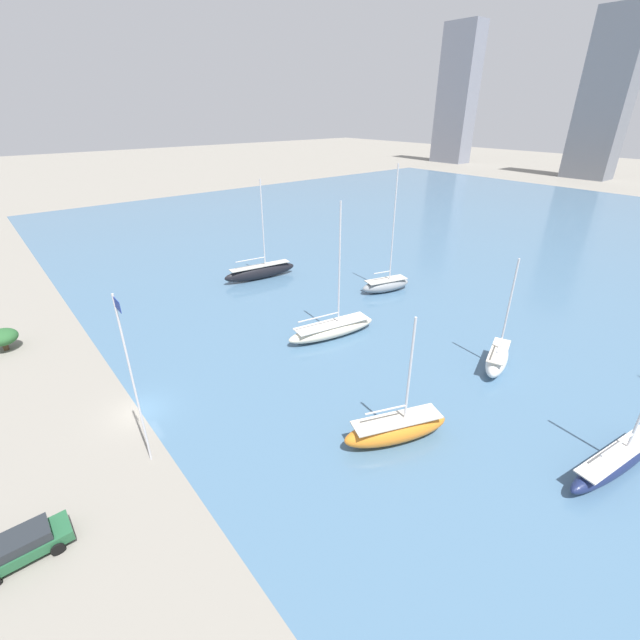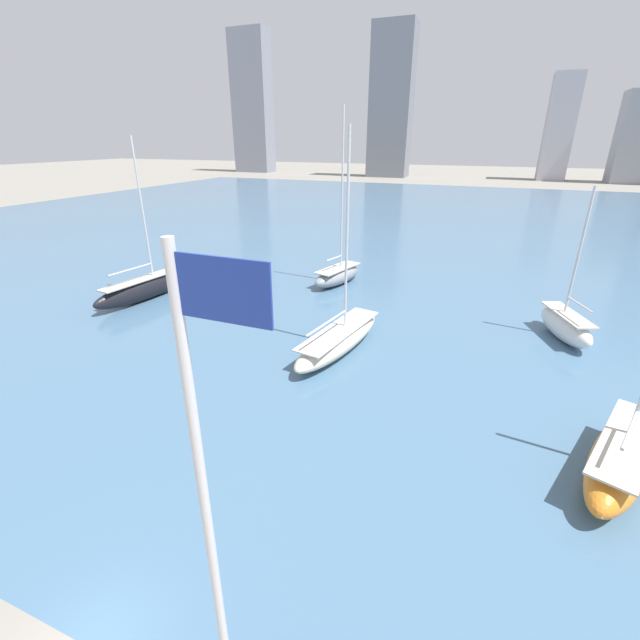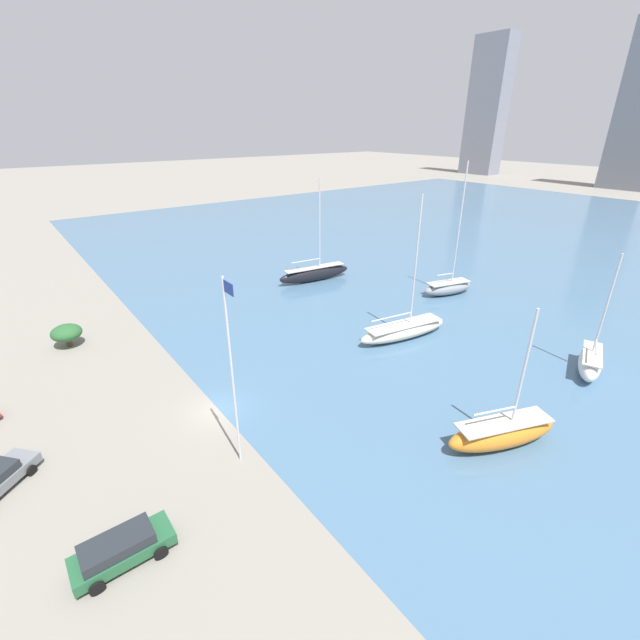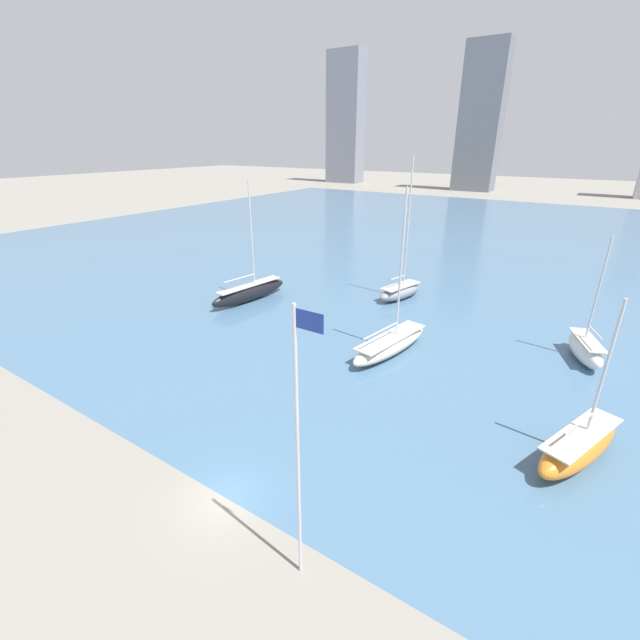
% 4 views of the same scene
% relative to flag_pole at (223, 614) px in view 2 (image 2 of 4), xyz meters
% --- Properties ---
extents(harbor_water, '(180.00, 140.00, 0.00)m').
position_rel_flag_pole_xyz_m(harbor_water, '(-5.94, 71.19, -6.87)').
color(harbor_water, '#476B89').
rests_on(harbor_water, ground_plane).
extents(flag_pole, '(1.24, 0.14, 12.75)m').
position_rel_flag_pole_xyz_m(flag_pole, '(0.00, 0.00, 0.00)').
color(flag_pole, silver).
rests_on(flag_pole, ground_plane).
extents(distant_city_skyline, '(207.06, 19.02, 63.73)m').
position_rel_flag_pole_xyz_m(distant_city_skyline, '(23.60, 170.58, 18.84)').
color(distant_city_skyline, gray).
rests_on(distant_city_skyline, ground_plane).
extents(sailboat_gray, '(3.95, 7.35, 16.41)m').
position_rel_flag_pole_xyz_m(sailboat_gray, '(-10.85, 35.73, -5.85)').
color(sailboat_gray, gray).
rests_on(sailboat_gray, harbor_water).
extents(sailboat_white, '(4.00, 6.47, 10.82)m').
position_rel_flag_pole_xyz_m(sailboat_white, '(8.99, 29.79, -5.78)').
color(sailboat_white, white).
rests_on(sailboat_white, harbor_water).
extents(sailboat_black, '(3.14, 11.02, 13.89)m').
position_rel_flag_pole_xyz_m(sailboat_black, '(-25.61, 25.16, -5.76)').
color(sailboat_black, black).
rests_on(sailboat_black, harbor_water).
extents(sailboat_cream, '(4.13, 10.61, 14.44)m').
position_rel_flag_pole_xyz_m(sailboat_cream, '(-5.73, 21.80, -5.96)').
color(sailboat_cream, beige).
rests_on(sailboat_cream, harbor_water).
extents(sailboat_orange, '(4.94, 8.47, 10.18)m').
position_rel_flag_pole_xyz_m(sailboat_orange, '(9.57, 14.93, -5.82)').
color(sailboat_orange, orange).
rests_on(sailboat_orange, harbor_water).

